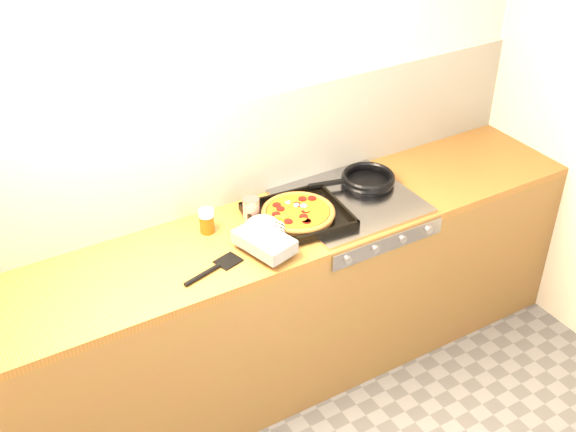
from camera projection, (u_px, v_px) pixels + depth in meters
room_shell at (235, 153)px, 3.28m from camera, size 3.20×3.20×3.20m
counter_run at (268, 307)px, 3.46m from camera, size 3.20×0.62×0.90m
stovetop at (350, 201)px, 3.40m from camera, size 0.60×0.56×0.02m
pizza_on_tray at (288, 220)px, 3.20m from camera, size 0.58×0.48×0.07m
frying_pan at (367, 179)px, 3.51m from camera, size 0.46×0.32×0.04m
tomato_can at (251, 209)px, 3.26m from camera, size 0.10×0.10×0.11m
juice_glass at (207, 221)px, 3.17m from camera, size 0.08×0.08×0.11m
wooden_spoon at (285, 200)px, 3.40m from camera, size 0.30×0.05×0.02m
black_spatula at (213, 269)px, 2.96m from camera, size 0.29×0.13×0.02m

